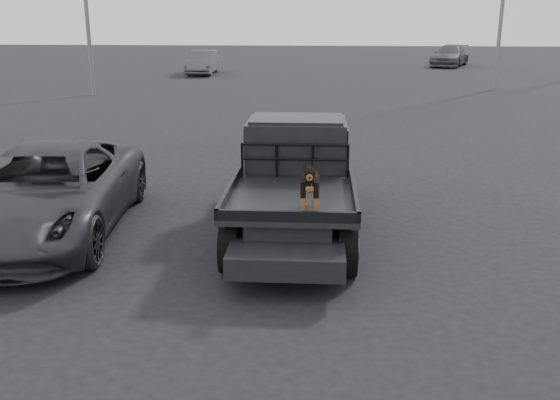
# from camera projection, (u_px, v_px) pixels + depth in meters

# --- Properties ---
(ground) EXTENTS (120.00, 120.00, 0.00)m
(ground) POSITION_uv_depth(u_px,v_px,m) (248.00, 282.00, 8.62)
(ground) COLOR black
(ground) RESTS_ON ground
(flatbed_ute) EXTENTS (2.00, 5.40, 0.92)m
(flatbed_ute) POSITION_uv_depth(u_px,v_px,m) (294.00, 207.00, 10.39)
(flatbed_ute) COLOR black
(flatbed_ute) RESTS_ON ground
(ute_cab) EXTENTS (1.72, 1.30, 0.88)m
(ute_cab) POSITION_uv_depth(u_px,v_px,m) (297.00, 142.00, 11.04)
(ute_cab) COLOR black
(ute_cab) RESTS_ON flatbed_ute
(headache_rack) EXTENTS (1.80, 0.08, 0.55)m
(headache_rack) POSITION_uv_depth(u_px,v_px,m) (295.00, 161.00, 10.37)
(headache_rack) COLOR black
(headache_rack) RESTS_ON flatbed_ute
(dog) EXTENTS (0.32, 0.60, 0.74)m
(dog) POSITION_uv_depth(u_px,v_px,m) (310.00, 184.00, 8.62)
(dog) COLOR black
(dog) RESTS_ON flatbed_ute
(parked_suv) EXTENTS (2.84, 5.41, 1.45)m
(parked_suv) POSITION_uv_depth(u_px,v_px,m) (47.00, 192.00, 10.28)
(parked_suv) COLOR #2F2F35
(parked_suv) RESTS_ON ground
(distant_car_a) EXTENTS (1.53, 4.13, 1.35)m
(distant_car_a) POSITION_uv_depth(u_px,v_px,m) (202.00, 62.00, 36.36)
(distant_car_a) COLOR #494A4E
(distant_car_a) RESTS_ON ground
(distant_car_b) EXTENTS (3.52, 5.00, 1.34)m
(distant_car_b) POSITION_uv_depth(u_px,v_px,m) (450.00, 56.00, 41.62)
(distant_car_b) COLOR #4A4A4F
(distant_car_b) RESTS_ON ground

